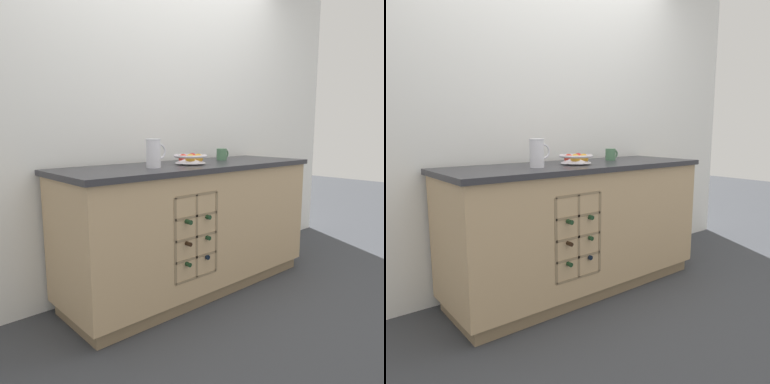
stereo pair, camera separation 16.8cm
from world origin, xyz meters
TOP-DOWN VIEW (x-y plane):
  - ground_plane at (0.00, 0.00)m, footprint 14.00×14.00m
  - back_wall at (0.00, 0.37)m, footprint 4.40×0.06m
  - kitchen_island at (-0.00, -0.00)m, footprint 1.94×0.67m
  - fruit_bowl at (-0.04, -0.03)m, footprint 0.23×0.23m
  - white_pitcher at (-0.37, -0.05)m, footprint 0.15×0.10m
  - ceramic_mug at (0.40, 0.09)m, footprint 0.12×0.08m

SIDE VIEW (x-z plane):
  - ground_plane at x=0.00m, z-range 0.00..0.00m
  - kitchen_island at x=0.00m, z-range 0.01..0.92m
  - fruit_bowl at x=-0.04m, z-range 0.92..1.00m
  - ceramic_mug at x=0.40m, z-range 0.92..1.01m
  - white_pitcher at x=-0.37m, z-range 0.92..1.10m
  - back_wall at x=0.00m, z-range 0.00..2.55m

